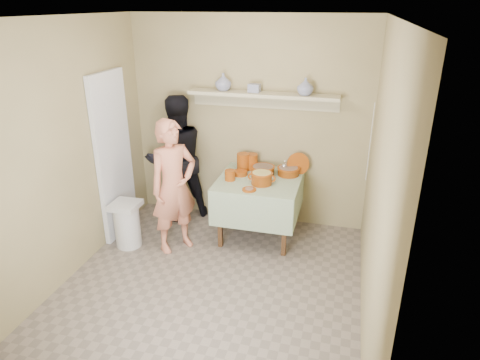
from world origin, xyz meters
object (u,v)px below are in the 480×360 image
(serving_table, at_px, (259,188))
(cazuela_rice, at_px, (262,177))
(person_helper, at_px, (177,159))
(person_cook, at_px, (174,187))
(trash_bin, at_px, (127,224))

(serving_table, bearing_deg, cazuela_rice, -68.56)
(person_helper, relative_size, serving_table, 1.71)
(person_helper, height_order, cazuela_rice, person_helper)
(person_cook, relative_size, serving_table, 1.61)
(person_helper, relative_size, trash_bin, 2.96)
(person_cook, distance_m, trash_bin, 0.77)
(person_cook, bearing_deg, trash_bin, 139.61)
(person_helper, bearing_deg, cazuela_rice, 119.83)
(trash_bin, bearing_deg, person_helper, 71.12)
(serving_table, relative_size, cazuela_rice, 2.95)
(person_cook, distance_m, person_helper, 0.81)
(serving_table, distance_m, cazuela_rice, 0.26)
(serving_table, height_order, trash_bin, serving_table)
(person_cook, xyz_separation_m, serving_table, (0.88, 0.52, -0.14))
(trash_bin, bearing_deg, cazuela_rice, 17.95)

